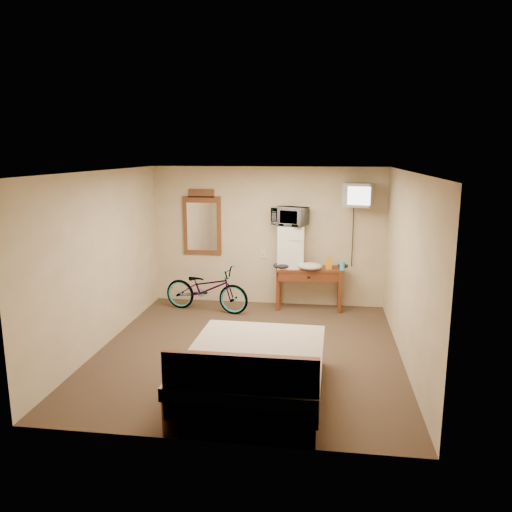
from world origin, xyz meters
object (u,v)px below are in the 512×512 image
(microwave, at_px, (290,216))
(bicycle, at_px, (206,289))
(blue_cup, at_px, (342,266))
(crt_television, at_px, (358,195))
(bed, at_px, (253,374))
(mini_fridge, at_px, (290,246))
(desk, at_px, (309,276))
(wall_mirror, at_px, (202,223))

(microwave, bearing_deg, bicycle, -142.48)
(blue_cup, xyz_separation_m, crt_television, (0.23, 0.08, 1.22))
(microwave, distance_m, bed, 3.71)
(mini_fridge, relative_size, crt_television, 1.20)
(desk, xyz_separation_m, mini_fridge, (-0.36, 0.06, 0.51))
(mini_fridge, relative_size, wall_mirror, 0.62)
(wall_mirror, distance_m, bicycle, 1.25)
(wall_mirror, bearing_deg, mini_fridge, -7.15)
(microwave, bearing_deg, wall_mirror, -165.50)
(mini_fridge, xyz_separation_m, wall_mirror, (-1.62, 0.20, 0.35))
(microwave, relative_size, bicycle, 0.37)
(mini_fridge, distance_m, crt_television, 1.47)
(desk, height_order, bicycle, bicycle)
(microwave, distance_m, wall_mirror, 1.65)
(crt_television, bearing_deg, blue_cup, -160.74)
(desk, distance_m, bed, 3.43)
(blue_cup, xyz_separation_m, wall_mirror, (-2.54, 0.33, 0.65))
(desk, xyz_separation_m, bed, (-0.51, -3.38, -0.32))
(blue_cup, distance_m, wall_mirror, 2.65)
(wall_mirror, xyz_separation_m, bed, (1.46, -3.65, -1.18))
(mini_fridge, distance_m, bicycle, 1.64)
(blue_cup, height_order, bicycle, blue_cup)
(desk, distance_m, microwave, 1.10)
(mini_fridge, xyz_separation_m, crt_television, (1.15, -0.05, 0.92))
(mini_fridge, height_order, microwave, microwave)
(blue_cup, height_order, crt_television, crt_television)
(bicycle, bearing_deg, wall_mirror, 29.69)
(bicycle, bearing_deg, bed, -146.49)
(crt_television, xyz_separation_m, bed, (-1.31, -3.40, -1.75))
(crt_television, bearing_deg, wall_mirror, 174.83)
(bed, bearing_deg, blue_cup, 71.97)
(microwave, xyz_separation_m, blue_cup, (0.92, -0.13, -0.83))
(desk, relative_size, mini_fridge, 1.62)
(bicycle, height_order, bed, bed)
(desk, bearing_deg, mini_fridge, 169.72)
(wall_mirror, bearing_deg, microwave, -7.14)
(mini_fridge, xyz_separation_m, blue_cup, (0.92, -0.13, -0.30))
(desk, xyz_separation_m, crt_television, (0.79, 0.02, 1.43))
(wall_mirror, relative_size, bed, 0.58)
(desk, relative_size, bed, 0.58)
(blue_cup, bearing_deg, wall_mirror, 172.61)
(blue_cup, relative_size, wall_mirror, 0.12)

